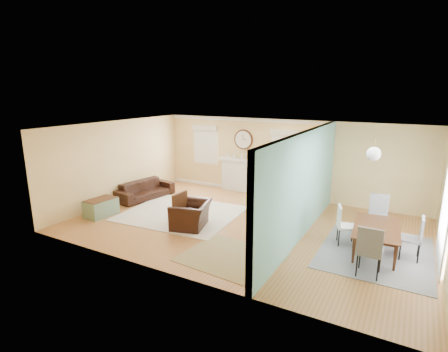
{
  "coord_description": "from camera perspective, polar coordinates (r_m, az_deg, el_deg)",
  "views": [
    {
      "loc": [
        3.75,
        -7.93,
        3.52
      ],
      "look_at": [
        -0.8,
        0.3,
        1.2
      ],
      "focal_mm": 28.0,
      "sensor_mm": 36.0,
      "label": 1
    }
  ],
  "objects": [
    {
      "name": "dining_chair_e",
      "position": [
        8.45,
        28.26,
        -8.36
      ],
      "size": [
        0.43,
        0.43,
        0.96
      ],
      "color": "slate",
      "rests_on": "floor"
    },
    {
      "name": "pendant",
      "position": [
        8.07,
        23.24,
        3.33
      ],
      "size": [
        0.3,
        0.3,
        0.55
      ],
      "color": "gold",
      "rests_on": "ceiling"
    },
    {
      "name": "trunk",
      "position": [
        10.64,
        -19.43,
        -4.85
      ],
      "size": [
        0.58,
        0.91,
        0.51
      ],
      "color": "gray",
      "rests_on": "floor"
    },
    {
      "name": "partition",
      "position": [
        8.78,
        13.26,
        -0.78
      ],
      "size": [
        0.17,
        6.0,
        2.6
      ],
      "color": "tan",
      "rests_on": "ground"
    },
    {
      "name": "fireplace",
      "position": [
        12.37,
        2.94,
        0.17
      ],
      "size": [
        1.7,
        0.3,
        1.17
      ],
      "color": "white",
      "rests_on": "ground"
    },
    {
      "name": "french_doors",
      "position": [
        8.32,
        32.51,
        -5.3
      ],
      "size": [
        0.06,
        1.7,
        2.2
      ],
      "color": "white",
      "rests_on": "ground"
    },
    {
      "name": "dining_table",
      "position": [
        8.55,
        23.73,
        -9.52
      ],
      "size": [
        1.05,
        1.75,
        0.6
      ],
      "primitive_type": "imported",
      "rotation": [
        0.0,
        0.0,
        1.64
      ],
      "color": "#4F2714",
      "rests_on": "floor"
    },
    {
      "name": "rug_jute",
      "position": [
        7.74,
        1.27,
        -13.15
      ],
      "size": [
        2.18,
        1.84,
        0.01
      ],
      "primitive_type": "cube",
      "rotation": [
        0.0,
        0.0,
        -0.08
      ],
      "color": "tan",
      "rests_on": "floor"
    },
    {
      "name": "floor",
      "position": [
        9.45,
        3.4,
        -8.03
      ],
      "size": [
        9.0,
        9.0,
        0.0
      ],
      "primitive_type": "plane",
      "color": "#99662F",
      "rests_on": "ground"
    },
    {
      "name": "window_right",
      "position": [
        11.65,
        10.06,
        4.44
      ],
      "size": [
        1.05,
        0.13,
        1.42
      ],
      "color": "white",
      "rests_on": "wall_back"
    },
    {
      "name": "sofa",
      "position": [
        11.94,
        -12.75,
        -2.18
      ],
      "size": [
        1.08,
        2.09,
        0.58
      ],
      "primitive_type": "imported",
      "rotation": [
        0.0,
        0.0,
        1.41
      ],
      "color": "black",
      "rests_on": "floor"
    },
    {
      "name": "garden_stool",
      "position": [
        9.22,
        11.36,
        -7.36
      ],
      "size": [
        0.31,
        0.31,
        0.46
      ],
      "primitive_type": "cylinder",
      "color": "white",
      "rests_on": "floor"
    },
    {
      "name": "ceiling",
      "position": [
        8.82,
        3.64,
        7.84
      ],
      "size": [
        9.0,
        6.0,
        0.02
      ],
      "primitive_type": "cube",
      "color": "white",
      "rests_on": "wall_back"
    },
    {
      "name": "tv",
      "position": [
        9.79,
        13.01,
        -0.71
      ],
      "size": [
        0.24,
        1.11,
        0.64
      ],
      "primitive_type": "imported",
      "rotation": [
        0.0,
        0.0,
        1.66
      ],
      "color": "black",
      "rests_on": "credenza"
    },
    {
      "name": "dining_chair_w",
      "position": [
        8.61,
        19.42,
        -7.13
      ],
      "size": [
        0.52,
        0.52,
        0.94
      ],
      "color": "white",
      "rests_on": "floor"
    },
    {
      "name": "potted_plant",
      "position": [
        9.06,
        11.49,
        -4.7
      ],
      "size": [
        0.46,
        0.49,
        0.45
      ],
      "primitive_type": "imported",
      "rotation": [
        0.0,
        0.0,
        4.38
      ],
      "color": "#337F33",
      "rests_on": "garden_stool"
    },
    {
      "name": "rug_grey",
      "position": [
        8.67,
        23.54,
        -11.3
      ],
      "size": [
        2.28,
        2.85,
        0.01
      ],
      "primitive_type": "cube",
      "color": "slate",
      "rests_on": "floor"
    },
    {
      "name": "wall_clock",
      "position": [
        12.21,
        3.2,
        5.97
      ],
      "size": [
        0.7,
        0.07,
        0.7
      ],
      "color": "#4F2714",
      "rests_on": "wall_back"
    },
    {
      "name": "eames_chair",
      "position": [
        9.25,
        -5.39,
        -6.32
      ],
      "size": [
        1.16,
        1.25,
        0.68
      ],
      "primitive_type": "imported",
      "rotation": [
        0.0,
        0.0,
        -1.29
      ],
      "color": "black",
      "rests_on": "floor"
    },
    {
      "name": "window_left",
      "position": [
        12.97,
        -3.05,
        5.58
      ],
      "size": [
        1.05,
        0.13,
        1.42
      ],
      "color": "white",
      "rests_on": "wall_back"
    },
    {
      "name": "dining_chair_s",
      "position": [
        7.38,
        22.78,
        -10.46
      ],
      "size": [
        0.46,
        0.46,
        1.04
      ],
      "color": "slate",
      "rests_on": "floor"
    },
    {
      "name": "rug_cream",
      "position": [
        10.36,
        -6.97,
        -6.06
      ],
      "size": [
        3.38,
        2.99,
        0.02
      ],
      "primitive_type": "cube",
      "rotation": [
        0.0,
        0.0,
        0.07
      ],
      "color": "beige",
      "rests_on": "floor"
    },
    {
      "name": "credenza",
      "position": [
        9.98,
        12.88,
        -4.71
      ],
      "size": [
        0.48,
        1.4,
        0.8
      ],
      "color": "#A87A4A",
      "rests_on": "floor"
    },
    {
      "name": "green_chair",
      "position": [
        11.05,
        7.82,
        -3.09
      ],
      "size": [
        0.73,
        0.75,
        0.65
      ],
      "primitive_type": "imported",
      "rotation": [
        0.0,
        0.0,
        3.09
      ],
      "color": "#1F7F4D",
      "rests_on": "floor"
    },
    {
      "name": "dining_chair_n",
      "position": [
        9.43,
        23.97,
        -5.43
      ],
      "size": [
        0.52,
        0.52,
        1.02
      ],
      "color": "slate",
      "rests_on": "floor"
    },
    {
      "name": "wall_front",
      "position": [
        6.58,
        -7.87,
        -5.99
      ],
      "size": [
        9.0,
        0.02,
        2.6
      ],
      "primitive_type": "cube",
      "color": "tan",
      "rests_on": "ground"
    },
    {
      "name": "wall_left",
      "position": [
        11.66,
        -16.89,
        2.27
      ],
      "size": [
        0.02,
        6.0,
        2.6
      ],
      "primitive_type": "cube",
      "color": "tan",
      "rests_on": "ground"
    },
    {
      "name": "wall_back",
      "position": [
        11.77,
        9.83,
        2.78
      ],
      "size": [
        9.0,
        0.02,
        2.6
      ],
      "primitive_type": "cube",
      "color": "tan",
      "rests_on": "ground"
    }
  ]
}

